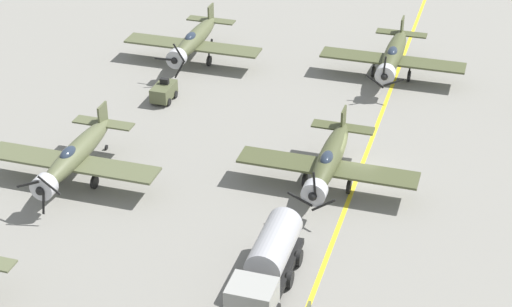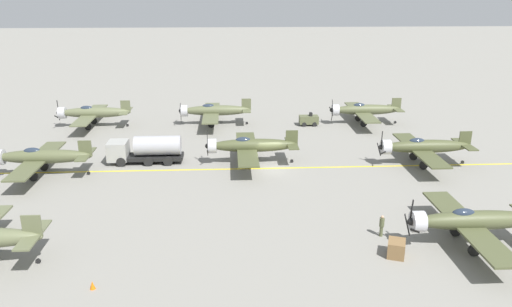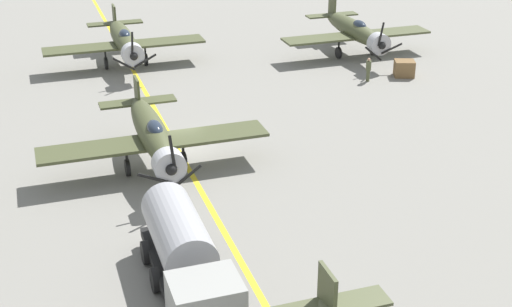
{
  "view_description": "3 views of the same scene",
  "coord_description": "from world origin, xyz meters",
  "px_view_note": "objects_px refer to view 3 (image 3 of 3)",
  "views": [
    {
      "loc": [
        -7.78,
        49.85,
        30.8
      ],
      "look_at": [
        5.99,
        4.5,
        3.16
      ],
      "focal_mm": 60.0,
      "sensor_mm": 36.0,
      "label": 1
    },
    {
      "loc": [
        -49.34,
        4.25,
        18.11
      ],
      "look_at": [
        -0.88,
        1.63,
        1.97
      ],
      "focal_mm": 35.0,
      "sensor_mm": 36.0,
      "label": 2
    },
    {
      "loc": [
        7.4,
        36.35,
        16.74
      ],
      "look_at": [
        -1.96,
        8.29,
        3.06
      ],
      "focal_mm": 50.0,
      "sensor_mm": 36.0,
      "label": 3
    }
  ],
  "objects_px": {
    "fuel_tanker": "(186,259)",
    "ground_crew_walking": "(368,69)",
    "airplane_mid_center": "(153,134)",
    "airplane_near_left": "(355,31)",
    "supply_crate_by_tanker": "(404,68)",
    "airplane_near_center": "(124,40)"
  },
  "relations": [
    {
      "from": "airplane_near_center",
      "to": "airplane_near_left",
      "type": "bearing_deg",
      "value": 161.26
    },
    {
      "from": "airplane_near_center",
      "to": "supply_crate_by_tanker",
      "type": "relative_size",
      "value": 8.47
    },
    {
      "from": "airplane_mid_center",
      "to": "supply_crate_by_tanker",
      "type": "distance_m",
      "value": 22.43
    },
    {
      "from": "airplane_near_center",
      "to": "supply_crate_by_tanker",
      "type": "xyz_separation_m",
      "value": [
        -18.91,
        8.95,
        -1.42
      ]
    },
    {
      "from": "fuel_tanker",
      "to": "supply_crate_by_tanker",
      "type": "bearing_deg",
      "value": -135.49
    },
    {
      "from": "airplane_near_left",
      "to": "airplane_mid_center",
      "type": "height_order",
      "value": "airplane_mid_center"
    },
    {
      "from": "airplane_near_center",
      "to": "fuel_tanker",
      "type": "distance_m",
      "value": 29.87
    },
    {
      "from": "airplane_mid_center",
      "to": "airplane_near_center",
      "type": "bearing_deg",
      "value": -101.8
    },
    {
      "from": "airplane_near_left",
      "to": "fuel_tanker",
      "type": "xyz_separation_m",
      "value": [
        19.97,
        26.72,
        -0.5
      ]
    },
    {
      "from": "airplane_near_left",
      "to": "fuel_tanker",
      "type": "height_order",
      "value": "airplane_near_left"
    },
    {
      "from": "fuel_tanker",
      "to": "ground_crew_walking",
      "type": "distance_m",
      "value": 27.51
    },
    {
      "from": "airplane_mid_center",
      "to": "ground_crew_walking",
      "type": "height_order",
      "value": "airplane_mid_center"
    },
    {
      "from": "airplane_mid_center",
      "to": "supply_crate_by_tanker",
      "type": "height_order",
      "value": "airplane_mid_center"
    },
    {
      "from": "fuel_tanker",
      "to": "supply_crate_by_tanker",
      "type": "distance_m",
      "value": 29.73
    },
    {
      "from": "airplane_near_left",
      "to": "airplane_mid_center",
      "type": "relative_size",
      "value": 1.0
    },
    {
      "from": "airplane_near_left",
      "to": "ground_crew_walking",
      "type": "bearing_deg",
      "value": 67.64
    },
    {
      "from": "fuel_tanker",
      "to": "ground_crew_walking",
      "type": "height_order",
      "value": "fuel_tanker"
    },
    {
      "from": "airplane_near_left",
      "to": "fuel_tanker",
      "type": "bearing_deg",
      "value": 47.35
    },
    {
      "from": "ground_crew_walking",
      "to": "supply_crate_by_tanker",
      "type": "xyz_separation_m",
      "value": [
        -3.01,
        -0.18,
        -0.35
      ]
    },
    {
      "from": "airplane_near_left",
      "to": "ground_crew_walking",
      "type": "xyz_separation_m",
      "value": [
        1.8,
        6.07,
        -1.07
      ]
    },
    {
      "from": "fuel_tanker",
      "to": "supply_crate_by_tanker",
      "type": "xyz_separation_m",
      "value": [
        -21.19,
        -20.83,
        -0.92
      ]
    },
    {
      "from": "airplane_near_center",
      "to": "airplane_mid_center",
      "type": "bearing_deg",
      "value": 76.86
    }
  ]
}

